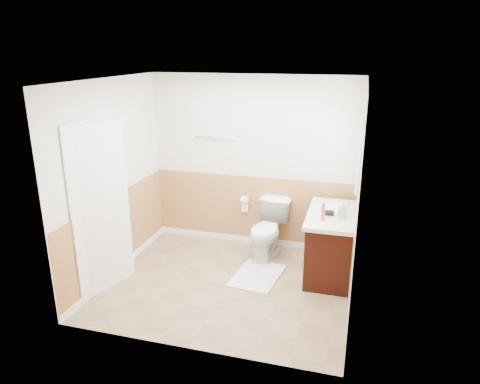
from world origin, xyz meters
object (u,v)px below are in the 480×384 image
(toilet, at_px, (268,230))
(vanity_cabinet, at_px, (330,246))
(lotion_bottle, at_px, (323,212))
(soap_dispenser, at_px, (342,210))
(bath_mat, at_px, (257,275))

(toilet, bearing_deg, vanity_cabinet, -10.24)
(toilet, height_order, lotion_bottle, lotion_bottle)
(soap_dispenser, bearing_deg, bath_mat, -169.15)
(bath_mat, distance_m, vanity_cabinet, 1.03)
(lotion_bottle, bearing_deg, bath_mat, -176.86)
(lotion_bottle, distance_m, soap_dispenser, 0.27)
(vanity_cabinet, bearing_deg, lotion_bottle, -109.20)
(lotion_bottle, relative_size, soap_dispenser, 1.09)
(vanity_cabinet, relative_size, lotion_bottle, 5.00)
(lotion_bottle, bearing_deg, soap_dispenser, 34.30)
(toilet, xyz_separation_m, bath_mat, (0.00, -0.61, -0.39))
(vanity_cabinet, height_order, soap_dispenser, soap_dispenser)
(bath_mat, relative_size, lotion_bottle, 3.64)
(bath_mat, xyz_separation_m, lotion_bottle, (0.79, 0.04, 0.95))
(vanity_cabinet, xyz_separation_m, lotion_bottle, (-0.10, -0.29, 0.56))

